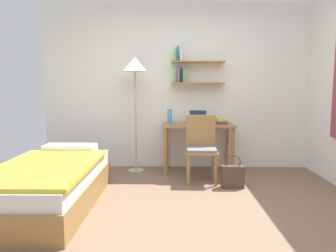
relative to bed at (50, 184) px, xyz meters
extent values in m
plane|color=brown|center=(1.49, -0.27, -0.24)|extent=(5.28, 5.28, 0.00)
cube|color=white|center=(1.49, 1.76, 1.06)|extent=(4.40, 0.05, 2.60)
cube|color=#9E703D|center=(1.73, 1.62, 1.11)|extent=(0.82, 0.22, 0.02)
cube|color=#4CA856|center=(1.39, 1.66, 1.23)|extent=(0.03, 0.14, 0.22)
cube|color=purple|center=(1.43, 1.64, 1.23)|extent=(0.03, 0.16, 0.21)
cube|color=#333338|center=(1.47, 1.65, 1.24)|extent=(0.02, 0.14, 0.23)
cube|color=#4CA856|center=(1.52, 1.64, 1.22)|extent=(0.04, 0.17, 0.19)
cube|color=#9E703D|center=(1.73, 1.62, 1.44)|extent=(0.82, 0.22, 0.02)
cube|color=#4CA856|center=(1.39, 1.64, 1.54)|extent=(0.02, 0.17, 0.19)
cube|color=#3384C6|center=(1.42, 1.65, 1.56)|extent=(0.02, 0.14, 0.23)
cube|color=silver|center=(1.47, 1.64, 1.53)|extent=(0.04, 0.17, 0.16)
cube|color=#9E703D|center=(0.00, -0.01, -0.10)|extent=(0.95, 1.93, 0.28)
cube|color=silver|center=(0.00, -0.01, 0.12)|extent=(0.92, 1.88, 0.16)
cube|color=gold|center=(0.00, -0.12, 0.22)|extent=(0.97, 1.59, 0.04)
cube|color=white|center=(0.00, 0.75, 0.25)|extent=(0.67, 0.28, 0.10)
cube|color=#9E703D|center=(1.73, 1.43, 0.48)|extent=(1.07, 0.55, 0.03)
cylinder|color=#9E703D|center=(1.24, 1.21, 0.11)|extent=(0.06, 0.06, 0.70)
cylinder|color=#9E703D|center=(2.22, 1.21, 0.11)|extent=(0.06, 0.06, 0.70)
cylinder|color=#9E703D|center=(1.24, 1.66, 0.11)|extent=(0.06, 0.06, 0.70)
cylinder|color=#9E703D|center=(2.22, 1.66, 0.11)|extent=(0.06, 0.06, 0.70)
cube|color=#9E703D|center=(1.73, 0.88, 0.19)|extent=(0.44, 0.43, 0.03)
cube|color=slate|center=(1.73, 0.88, 0.22)|extent=(0.40, 0.40, 0.04)
cube|color=#9E703D|center=(1.74, 1.07, 0.45)|extent=(0.41, 0.04, 0.43)
cylinder|color=#9E703D|center=(1.55, 0.71, -0.03)|extent=(0.04, 0.04, 0.41)
cylinder|color=#9E703D|center=(1.91, 0.70, -0.03)|extent=(0.04, 0.04, 0.41)
cylinder|color=#9E703D|center=(1.56, 1.06, -0.03)|extent=(0.04, 0.04, 0.41)
cylinder|color=#9E703D|center=(1.91, 1.05, -0.03)|extent=(0.04, 0.04, 0.41)
cylinder|color=#B2A893|center=(0.78, 1.42, -0.23)|extent=(0.24, 0.24, 0.02)
cylinder|color=#B2A893|center=(0.78, 1.42, 0.53)|extent=(0.03, 0.03, 1.50)
cone|color=silver|center=(0.78, 1.42, 1.39)|extent=(0.40, 0.40, 0.22)
cube|color=#B7BABF|center=(1.73, 1.48, 0.50)|extent=(0.30, 0.22, 0.01)
cube|color=#B7BABF|center=(1.73, 1.56, 0.61)|extent=(0.29, 0.08, 0.20)
cube|color=black|center=(1.73, 1.55, 0.61)|extent=(0.26, 0.06, 0.17)
cylinder|color=#4C99DB|center=(1.30, 1.43, 0.61)|extent=(0.07, 0.07, 0.23)
cube|color=#D13D38|center=(2.08, 1.48, 0.51)|extent=(0.18, 0.21, 0.03)
cube|color=#3384C6|center=(2.08, 1.47, 0.54)|extent=(0.19, 0.23, 0.02)
cube|color=gold|center=(2.08, 1.48, 0.56)|extent=(0.16, 0.21, 0.03)
cube|color=#4C382D|center=(2.12, 0.64, -0.10)|extent=(0.29, 0.11, 0.29)
torus|color=#4C382D|center=(2.12, 0.64, 0.10)|extent=(0.20, 0.02, 0.20)
camera|label=1|loc=(1.33, -3.40, 1.06)|focal=34.43mm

